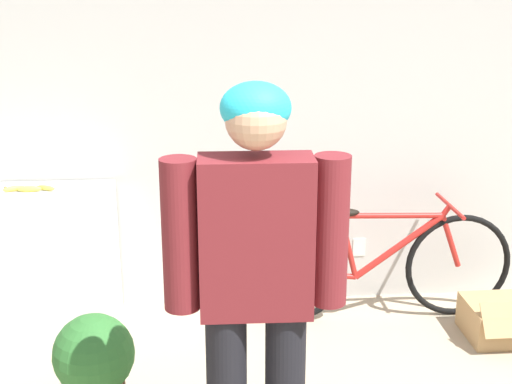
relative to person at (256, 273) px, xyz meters
The scene contains 7 objects.
wall_back 1.85m from the person, 81.45° to the left, with size 8.00×0.07×2.60m.
side_shelf 2.04m from the person, 128.53° to the left, with size 1.01×0.45×0.85m.
person is the anchor object (origin of this frame).
bicycle 1.80m from the person, 59.75° to the left, with size 1.70×0.46×0.74m.
banana 1.96m from the person, 127.39° to the left, with size 0.31×0.08×0.04m.
cardboard_box 2.13m from the person, 37.21° to the left, with size 0.40×0.43×0.28m.
potted_plant 1.12m from the person, 143.38° to the left, with size 0.38×0.38×0.55m.
Camera 1 is at (-0.48, -1.51, 2.08)m, focal length 50.00 mm.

